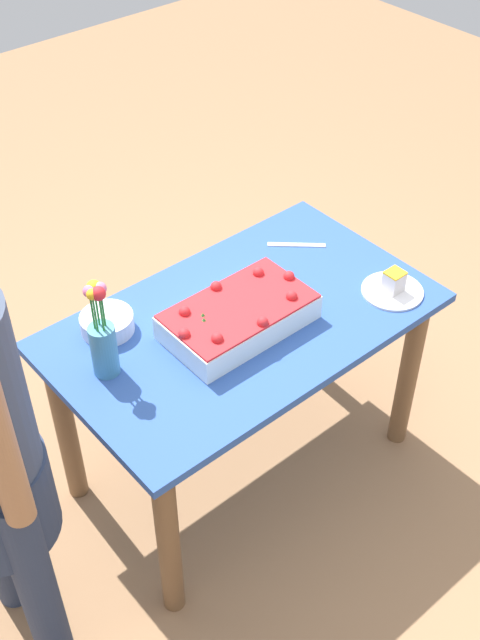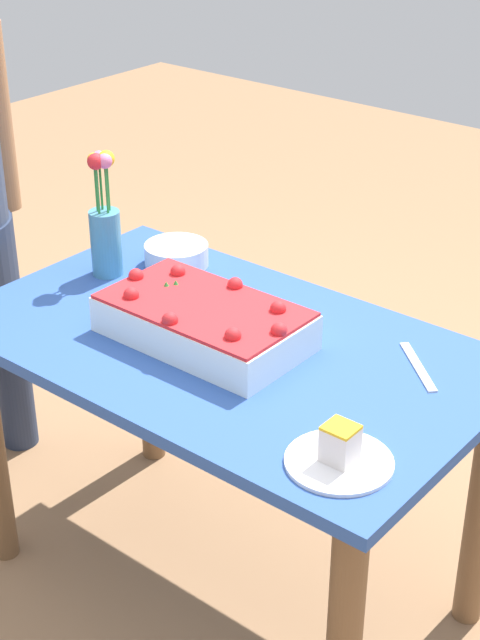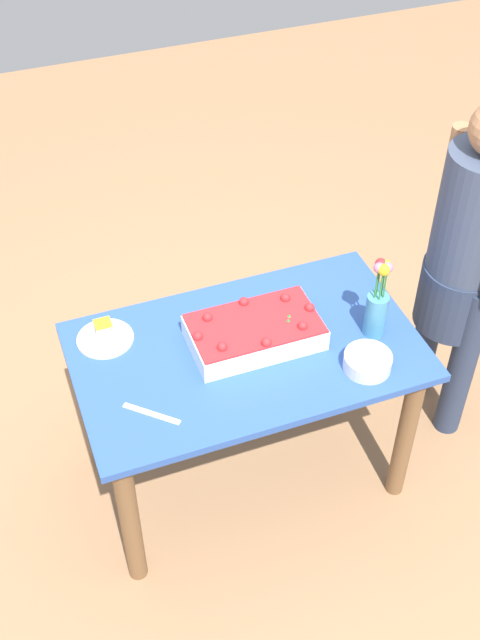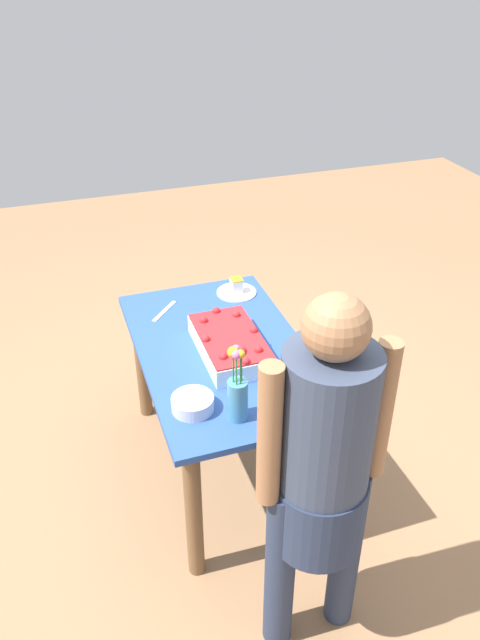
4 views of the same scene
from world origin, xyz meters
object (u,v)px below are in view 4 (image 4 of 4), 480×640
cake_knife (164,311)px  flower_vase (238,390)px  sheet_cake (230,344)px  serving_plate_with_slice (237,289)px  fruit_bowl (193,403)px  person_standing (322,467)px

cake_knife → flower_vase: size_ratio=0.63×
sheet_cake → flower_vase: 0.44m
sheet_cake → cake_knife: (0.44, 0.20, -0.05)m
sheet_cake → serving_plate_with_slice: bearing=-21.3°
sheet_cake → serving_plate_with_slice: 0.54m
cake_knife → fruit_bowl: fruit_bowl is taller
flower_vase → fruit_bowl: (0.10, 0.15, -0.10)m
serving_plate_with_slice → person_standing: bearing=173.3°
cake_knife → flower_vase: (-0.86, -0.09, 0.13)m
serving_plate_with_slice → person_standing: size_ratio=0.14×
flower_vase → cake_knife: bearing=6.3°
cake_knife → sheet_cake: bearing=-113.1°
fruit_bowl → person_standing: size_ratio=0.11×
cake_knife → fruit_bowl: bearing=-141.8°
flower_vase → person_standing: size_ratio=0.22×
person_standing → flower_vase: bearing=16.9°
sheet_cake → serving_plate_with_slice: (0.50, -0.20, -0.03)m
cake_knife → flower_vase: flower_vase is taller
sheet_cake → flower_vase: flower_vase is taller
flower_vase → fruit_bowl: 0.21m
fruit_bowl → serving_plate_with_slice: bearing=-28.9°
flower_vase → sheet_cake: bearing=-14.1°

